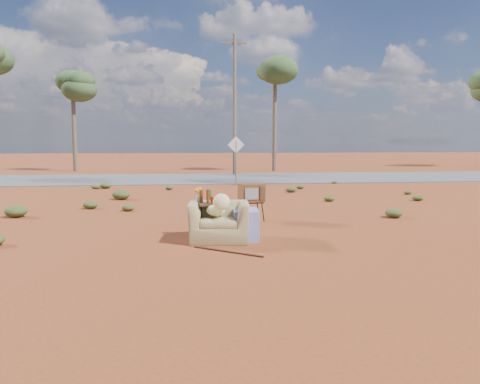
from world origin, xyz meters
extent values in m
plane|color=maroon|center=(0.00, 0.00, 0.00)|extent=(140.00, 140.00, 0.00)
cube|color=#565659|center=(0.00, 15.00, 0.02)|extent=(140.00, 7.00, 0.04)
imported|color=#958151|center=(-0.17, -0.45, 0.51)|extent=(1.23, 0.85, 1.03)
ellipsoid|color=#F5E096|center=(-0.22, -0.39, 0.60)|extent=(0.37, 0.37, 0.22)
ellipsoid|color=#F5E096|center=(-0.13, -0.65, 0.79)|extent=(0.33, 0.16, 0.33)
cube|color=navy|center=(0.39, -0.38, 0.30)|extent=(0.55, 0.80, 0.60)
cube|color=black|center=(0.80, 1.77, 0.46)|extent=(0.58, 0.48, 0.03)
cylinder|color=black|center=(0.60, 1.54, 0.23)|extent=(0.03, 0.03, 0.46)
cylinder|color=black|center=(1.06, 1.64, 0.23)|extent=(0.03, 0.03, 0.46)
cylinder|color=black|center=(0.53, 1.90, 0.23)|extent=(0.03, 0.03, 0.46)
cylinder|color=black|center=(0.99, 1.99, 0.23)|extent=(0.03, 0.03, 0.46)
cube|color=brown|center=(0.80, 1.77, 0.70)|extent=(0.65, 0.55, 0.44)
cube|color=slate|center=(0.77, 1.52, 0.70)|extent=(0.34, 0.09, 0.28)
cube|color=#472D19|center=(1.04, 1.58, 0.70)|extent=(0.13, 0.05, 0.31)
cube|color=#332212|center=(-0.37, -0.11, 0.70)|extent=(0.62, 0.62, 0.04)
cylinder|color=black|center=(-0.50, -0.36, 0.35)|extent=(0.02, 0.02, 0.70)
cylinder|color=black|center=(-0.12, -0.24, 0.35)|extent=(0.02, 0.02, 0.70)
cylinder|color=black|center=(-0.62, 0.02, 0.35)|extent=(0.02, 0.02, 0.70)
cylinder|color=black|center=(-0.24, 0.14, 0.35)|extent=(0.02, 0.02, 0.70)
cylinder|color=#50260D|center=(-0.50, -0.09, 0.84)|extent=(0.07, 0.07, 0.26)
cylinder|color=#50260D|center=(-0.37, -0.19, 0.85)|extent=(0.07, 0.07, 0.28)
cylinder|color=#2B5926|center=(-0.31, 0.02, 0.83)|extent=(0.06, 0.06, 0.24)
cylinder|color=#A9130D|center=(-0.28, -0.18, 0.78)|extent=(0.06, 0.06, 0.13)
cylinder|color=silver|center=(-0.56, -0.01, 0.78)|extent=(0.08, 0.08, 0.14)
ellipsoid|color=yellow|center=(-0.56, -0.01, 0.94)|extent=(0.16, 0.16, 0.12)
cylinder|color=#512715|center=(-0.09, -1.48, 0.02)|extent=(1.18, 0.94, 0.04)
cylinder|color=brown|center=(1.50, 12.00, 1.00)|extent=(0.06, 0.06, 2.00)
cube|color=silver|center=(1.50, 12.00, 1.80)|extent=(0.78, 0.04, 0.78)
cylinder|color=brown|center=(-8.00, 22.00, 3.00)|extent=(0.28, 0.28, 6.00)
ellipsoid|color=#3E5B2F|center=(-8.00, 22.00, 5.50)|extent=(3.20, 3.20, 2.20)
cylinder|color=brown|center=(5.00, 21.00, 3.50)|extent=(0.28, 0.28, 7.00)
ellipsoid|color=#3E5B2F|center=(5.00, 21.00, 6.50)|extent=(3.20, 3.20, 2.20)
cylinder|color=brown|center=(2.00, 17.50, 4.00)|extent=(0.20, 0.20, 8.00)
cube|color=brown|center=(2.00, 17.50, 7.50)|extent=(1.40, 0.10, 0.10)
ellipsoid|color=#404C21|center=(-5.20, 3.00, 0.15)|extent=(0.56, 0.56, 0.31)
ellipsoid|color=#404C21|center=(4.50, 1.80, 0.12)|extent=(0.44, 0.44, 0.24)
ellipsoid|color=#404C21|center=(-3.00, 6.50, 0.17)|extent=(0.60, 0.60, 0.33)
ellipsoid|color=#404C21|center=(6.80, 5.00, 0.10)|extent=(0.36, 0.36, 0.20)
ellipsoid|color=#404C21|center=(3.20, 8.00, 0.11)|extent=(0.40, 0.40, 0.22)
ellipsoid|color=#404C21|center=(-1.50, 9.50, 0.08)|extent=(0.30, 0.30, 0.17)
camera|label=1|loc=(-0.79, -9.57, 1.96)|focal=35.00mm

